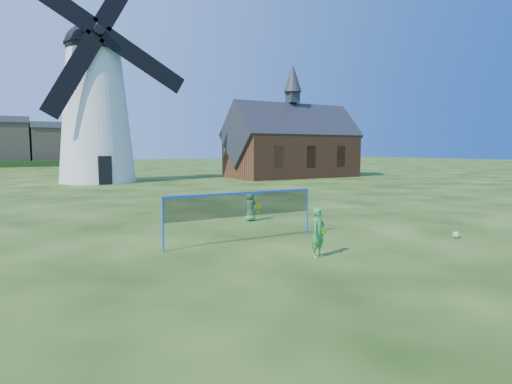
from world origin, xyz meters
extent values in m
plane|color=black|center=(0.00, 0.00, 0.00)|extent=(220.00, 220.00, 0.00)
ellipsoid|color=black|center=(0.22, 27.68, 11.55)|extent=(4.54, 4.54, 3.40)
cylinder|color=black|center=(0.22, 27.68, 11.55)|extent=(4.71, 4.71, 0.19)
cube|color=black|center=(0.22, 24.58, 1.16)|extent=(1.05, 0.13, 2.31)
cube|color=black|center=(0.22, 25.22, 5.25)|extent=(0.74, 0.13, 0.95)
cube|color=black|center=(0.22, 25.73, 8.61)|extent=(0.63, 0.13, 0.84)
cylinder|color=black|center=(0.22, 25.47, 12.18)|extent=(0.74, 1.26, 0.74)
cylinder|color=black|center=(0.22, 30.30, 12.50)|extent=(2.31, 0.13, 2.31)
cylinder|color=black|center=(0.22, 29.78, 12.50)|extent=(0.15, 1.89, 0.15)
cube|color=black|center=(-1.83, 25.21, 8.64)|extent=(4.95, 0.11, 7.10)
cube|color=black|center=(3.76, 25.21, 10.13)|extent=(7.10, 0.11, 4.95)
cube|color=brown|center=(18.69, 24.94, 2.13)|extent=(12.76, 6.38, 4.25)
cube|color=#2D3035|center=(18.69, 24.94, 4.25)|extent=(13.40, 6.50, 6.50)
cube|color=#2D3035|center=(18.69, 24.94, 8.03)|extent=(1.06, 1.06, 1.06)
cone|color=#2D3035|center=(18.69, 24.94, 9.95)|extent=(1.81, 1.81, 2.76)
cube|color=black|center=(14.97, 21.80, 2.13)|extent=(1.06, 0.11, 2.13)
cube|color=black|center=(18.69, 21.80, 2.13)|extent=(1.06, 0.11, 2.13)
cube|color=black|center=(22.41, 21.80, 2.13)|extent=(1.06, 0.11, 2.13)
cylinder|color=blue|center=(-2.95, 0.24, 0.78)|extent=(0.05, 0.05, 1.55)
cylinder|color=blue|center=(2.05, 0.24, 0.78)|extent=(0.05, 0.05, 1.55)
cube|color=black|center=(-0.45, 0.24, 1.15)|extent=(5.00, 0.02, 0.70)
cube|color=blue|center=(-0.45, 0.24, 1.52)|extent=(5.00, 0.02, 0.06)
imported|color=green|center=(0.42, -2.42, 0.66)|extent=(0.56, 0.46, 1.33)
cylinder|color=#EFFF0D|center=(0.70, -2.24, 0.65)|extent=(0.28, 0.02, 0.28)
cube|color=#EFFF0D|center=(0.70, -2.24, 0.48)|extent=(0.03, 0.02, 0.20)
imported|color=#4FA455|center=(1.69, 3.52, 0.58)|extent=(0.62, 0.46, 1.16)
cylinder|color=#EFFF0D|center=(1.91, 3.30, 0.59)|extent=(0.28, 0.02, 0.28)
cube|color=#EFFF0D|center=(1.91, 3.30, 0.42)|extent=(0.03, 0.02, 0.20)
sphere|color=green|center=(5.79, -2.72, 0.11)|extent=(0.22, 0.22, 0.22)
cube|color=#8A7B5C|center=(-6.74, 72.00, 3.55)|extent=(7.21, 8.00, 7.10)
cube|color=#4C4C54|center=(-6.74, 72.00, 7.60)|extent=(7.51, 8.40, 1.00)
cube|color=#8A7B5C|center=(0.45, 72.00, 3.19)|extent=(6.56, 8.00, 6.37)
cube|color=#4C4C54|center=(0.45, 72.00, 6.87)|extent=(6.86, 8.40, 1.00)
camera|label=1|loc=(-6.65, -11.27, 2.87)|focal=30.18mm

